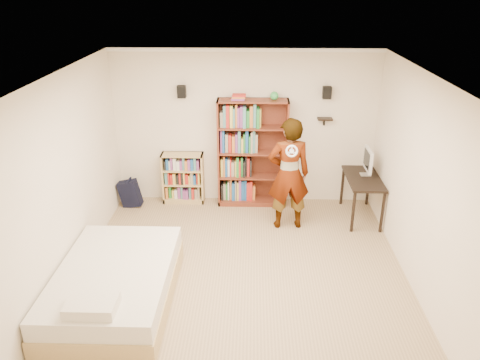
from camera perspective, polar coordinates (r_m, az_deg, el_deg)
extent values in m
cube|color=tan|center=(6.45, 0.12, -11.98)|extent=(4.50, 5.00, 0.01)
cube|color=white|center=(8.11, 0.60, 6.35)|extent=(4.50, 0.02, 2.70)
cube|color=white|center=(3.65, -0.95, -17.55)|extent=(4.50, 0.02, 2.70)
cube|color=white|center=(6.25, -20.97, -0.70)|extent=(0.02, 5.00, 2.70)
cube|color=white|center=(6.15, 21.60, -1.19)|extent=(0.02, 5.00, 2.70)
cube|color=white|center=(5.36, 0.15, 12.24)|extent=(4.50, 5.00, 0.02)
cube|color=white|center=(7.80, 0.64, 15.59)|extent=(4.50, 0.06, 0.06)
cube|color=white|center=(2.99, -1.09, 2.30)|extent=(4.50, 0.06, 0.06)
cube|color=white|center=(5.85, -22.58, 11.16)|extent=(0.06, 5.00, 0.06)
cube|color=white|center=(5.75, 23.28, 10.85)|extent=(0.06, 5.00, 0.06)
cube|color=black|center=(7.94, -7.13, 10.64)|extent=(0.14, 0.12, 0.20)
cube|color=black|center=(7.94, 10.56, 10.43)|extent=(0.14, 0.12, 0.20)
cube|color=black|center=(8.06, 10.31, 7.34)|extent=(0.25, 0.16, 0.02)
imported|color=black|center=(7.34, 5.96, 0.70)|extent=(0.71, 0.51, 1.83)
torus|color=silver|center=(6.84, 6.33, 3.52)|extent=(0.18, 0.07, 0.19)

